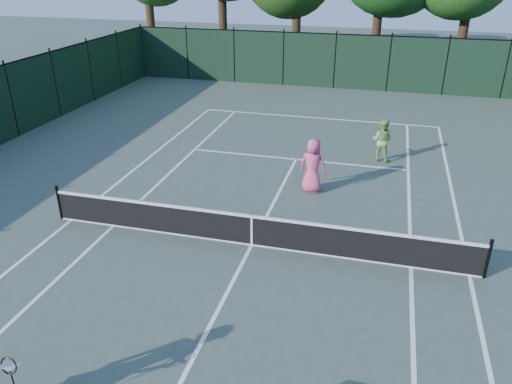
# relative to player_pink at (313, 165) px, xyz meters

# --- Properties ---
(ground) EXTENTS (90.00, 90.00, 0.00)m
(ground) POSITION_rel_player_pink_xyz_m (-1.01, -3.80, -0.90)
(ground) COLOR #404E45
(ground) RESTS_ON ground
(sideline_doubles_left) EXTENTS (0.10, 23.77, 0.01)m
(sideline_doubles_left) POSITION_rel_player_pink_xyz_m (-6.49, -3.80, -0.89)
(sideline_doubles_left) COLOR white
(sideline_doubles_left) RESTS_ON ground
(sideline_doubles_right) EXTENTS (0.10, 23.77, 0.01)m
(sideline_doubles_right) POSITION_rel_player_pink_xyz_m (4.48, -3.80, -0.89)
(sideline_doubles_right) COLOR white
(sideline_doubles_right) RESTS_ON ground
(sideline_singles_left) EXTENTS (0.10, 23.77, 0.01)m
(sideline_singles_left) POSITION_rel_player_pink_xyz_m (-5.12, -3.80, -0.89)
(sideline_singles_left) COLOR white
(sideline_singles_left) RESTS_ON ground
(sideline_singles_right) EXTENTS (0.10, 23.77, 0.01)m
(sideline_singles_right) POSITION_rel_player_pink_xyz_m (3.11, -3.80, -0.89)
(sideline_singles_right) COLOR white
(sideline_singles_right) RESTS_ON ground
(baseline_far) EXTENTS (10.97, 0.10, 0.01)m
(baseline_far) POSITION_rel_player_pink_xyz_m (-1.01, 8.08, -0.89)
(baseline_far) COLOR white
(baseline_far) RESTS_ON ground
(service_line_far) EXTENTS (8.23, 0.10, 0.01)m
(service_line_far) POSITION_rel_player_pink_xyz_m (-1.01, 2.60, -0.89)
(service_line_far) COLOR white
(service_line_far) RESTS_ON ground
(center_service_line) EXTENTS (0.10, 12.80, 0.01)m
(center_service_line) POSITION_rel_player_pink_xyz_m (-1.01, -3.80, -0.89)
(center_service_line) COLOR white
(center_service_line) RESTS_ON ground
(tennis_net) EXTENTS (11.69, 0.09, 1.06)m
(tennis_net) POSITION_rel_player_pink_xyz_m (-1.01, -3.80, -0.42)
(tennis_net) COLOR black
(tennis_net) RESTS_ON ground
(fence_far) EXTENTS (24.00, 0.05, 3.00)m
(fence_far) POSITION_rel_player_pink_xyz_m (-1.01, 14.20, 0.60)
(fence_far) COLOR black
(fence_far) RESTS_ON ground
(player_pink) EXTENTS (0.96, 0.72, 1.79)m
(player_pink) POSITION_rel_player_pink_xyz_m (0.00, 0.00, 0.00)
(player_pink) COLOR #DE4E80
(player_pink) RESTS_ON ground
(player_green) EXTENTS (0.91, 0.79, 1.60)m
(player_green) POSITION_rel_player_pink_xyz_m (2.07, 3.34, -0.10)
(player_green) COLOR #8DBD5E
(player_green) RESTS_ON ground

